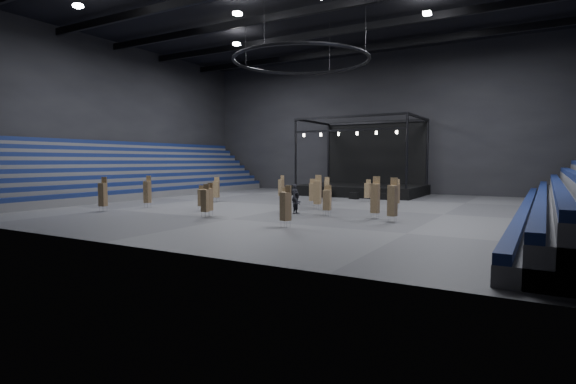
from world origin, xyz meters
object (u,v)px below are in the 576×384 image
Objects in this scene: stage at (364,183)px; flight_case_mid at (354,196)px; chair_stack_4 at (375,198)px; chair_stack_3 at (205,200)px; flight_case_right at (383,196)px; chair_stack_7 at (318,192)px; chair_stack_5 at (285,200)px; chair_stack_8 at (327,188)px; chair_stack_15 at (327,200)px; chair_stack_12 at (103,194)px; flight_case_left at (327,194)px; chair_stack_10 at (392,200)px; chair_stack_0 at (281,187)px; chair_stack_2 at (147,191)px; man_center at (295,196)px; chair_stack_16 at (216,189)px; chair_stack_14 at (201,197)px; chair_stack_13 at (396,193)px; chair_stack_9 at (312,192)px; chair_stack_1 at (368,190)px; chair_stack_6 at (286,206)px; crew_member at (297,203)px; chair_stack_11 at (209,199)px.

stage reaches higher than flight_case_mid.
chair_stack_3 is at bearing -154.46° from chair_stack_4.
chair_stack_7 reaches higher than flight_case_right.
chair_stack_8 is at bearing 76.25° from chair_stack_5.
chair_stack_15 is at bearing -75.74° from flight_case_mid.
chair_stack_5 is at bearing -98.62° from flight_case_right.
chair_stack_15 is at bearing 6.39° from chair_stack_12.
flight_case_right is 21.84m from chair_stack_3.
flight_case_left is 3.46m from flight_case_mid.
chair_stack_4 is 1.91m from chair_stack_10.
chair_stack_2 is at bearing -107.15° from chair_stack_0.
chair_stack_15 is 1.13× the size of man_center.
chair_stack_8 is 0.98× the size of chair_stack_16.
flight_case_right is at bearing 36.57° from chair_stack_14.
chair_stack_13 is at bearing 113.79° from chair_stack_10.
stage is 6.68× the size of chair_stack_5.
chair_stack_9 is (-1.95, 2.86, -0.21)m from chair_stack_7.
chair_stack_0 is at bearing -162.79° from chair_stack_1.
stage is 19.14m from chair_stack_16.
chair_stack_12 is (-16.27, -22.07, 1.08)m from flight_case_right.
flight_case_left is (-2.04, -6.35, -1.08)m from stage.
chair_stack_14 is at bearing 126.05° from chair_stack_3.
chair_stack_1 is at bearing 115.07° from chair_stack_6.
flight_case_right is 10.01m from chair_stack_9.
chair_stack_5 is at bearing 8.71° from chair_stack_12.
chair_stack_16 is at bearing -119.31° from stage.
chair_stack_0 is 14.58m from chair_stack_15.
chair_stack_13 is 8.71m from man_center.
chair_stack_2 reaches higher than chair_stack_8.
chair_stack_5 is at bearing -108.65° from chair_stack_7.
chair_stack_8 is 1.46× the size of crew_member.
chair_stack_0 is at bearing -150.02° from flight_case_right.
chair_stack_3 is 0.81× the size of chair_stack_10.
flight_case_left is at bearing 21.97° from crew_member.
crew_member is at bearing -46.05° from chair_stack_16.
chair_stack_0 is at bearing 144.33° from chair_stack_4.
stage is at bearing 70.71° from chair_stack_5.
chair_stack_4 is at bearing -67.71° from stage.
chair_stack_13 is at bearing -44.79° from chair_stack_1.
chair_stack_16 reaches higher than flight_case_right.
chair_stack_11 reaches higher than chair_stack_8.
chair_stack_16 is (-7.33, -10.34, 0.93)m from flight_case_left.
chair_stack_7 is 1.26× the size of chair_stack_15.
chair_stack_16 reaches higher than chair_stack_8.
chair_stack_10 is at bearing -40.93° from chair_stack_16.
chair_stack_16 is (-13.16, -7.48, 0.12)m from chair_stack_1.
flight_case_left is at bearing 135.89° from chair_stack_10.
chair_stack_5 is 5.30m from man_center.
stage reaches higher than chair_stack_2.
chair_stack_11 is at bearing -1.29° from chair_stack_12.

